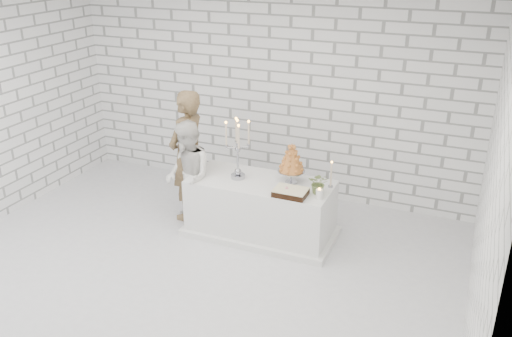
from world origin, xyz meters
name	(u,v)px	position (x,y,z in m)	size (l,w,h in m)	color
ground	(188,271)	(0.00, 0.00, 0.00)	(6.00, 5.00, 0.01)	silver
ceiling	(173,1)	(0.00, 0.00, 3.00)	(6.00, 5.00, 0.01)	white
wall_back	(269,92)	(0.00, 2.50, 1.50)	(6.00, 0.01, 3.00)	white
wall_right	(488,199)	(3.00, 0.00, 1.50)	(0.01, 5.00, 3.00)	white
cake_table	(261,208)	(0.44, 1.12, 0.38)	(1.80, 0.80, 0.75)	white
groom	(187,156)	(-0.64, 1.21, 0.89)	(0.65, 0.43, 1.78)	brown
bride	(188,176)	(-0.50, 0.96, 0.72)	(0.70, 0.55, 1.45)	white
candelabra	(238,149)	(0.14, 1.10, 1.14)	(0.32, 0.32, 0.78)	#9899A2
croquembouche	(291,163)	(0.81, 1.22, 1.01)	(0.34, 0.34, 0.52)	#B6692F
chocolate_cake	(291,192)	(0.92, 0.88, 0.79)	(0.39, 0.28, 0.08)	black
pillar_candle	(319,194)	(1.26, 0.92, 0.81)	(0.08, 0.08, 0.12)	white
extra_taper	(331,175)	(1.29, 1.28, 0.91)	(0.06, 0.06, 0.32)	beige
flowers	(319,183)	(1.21, 1.06, 0.88)	(0.24, 0.21, 0.27)	#4A602C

